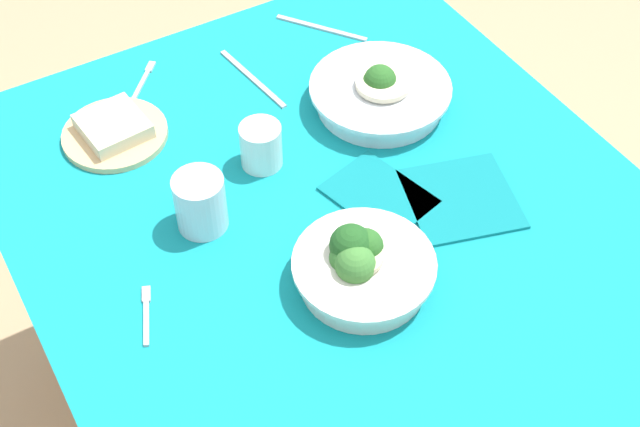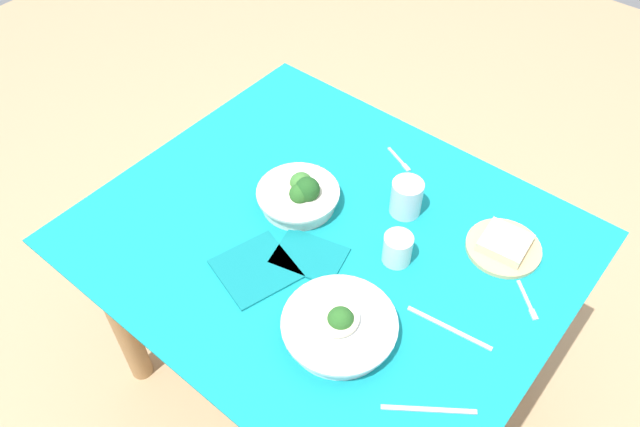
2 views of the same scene
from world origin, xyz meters
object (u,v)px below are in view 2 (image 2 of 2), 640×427
(broccoli_bowl_near, at_px, (339,326))
(napkin_folded_upper, at_px, (310,256))
(bread_side_plate, at_px, (504,246))
(water_glass_side, at_px, (406,198))
(broccoli_bowl_far, at_px, (300,195))
(water_glass_center, at_px, (397,249))
(fork_by_far_bowl, at_px, (528,302))
(napkin_folded_lower, at_px, (256,269))
(table_knife_left, at_px, (449,328))
(fork_by_near_bowl, at_px, (400,160))
(table_knife_right, at_px, (429,410))

(broccoli_bowl_near, distance_m, napkin_folded_upper, 0.23)
(bread_side_plate, height_order, water_glass_side, water_glass_side)
(broccoli_bowl_far, distance_m, water_glass_center, 0.30)
(fork_by_far_bowl, relative_size, napkin_folded_lower, 0.51)
(water_glass_side, xyz_separation_m, table_knife_left, (0.28, -0.24, -0.05))
(broccoli_bowl_near, height_order, fork_by_far_bowl, broccoli_bowl_near)
(bread_side_plate, distance_m, water_glass_center, 0.27)
(water_glass_side, height_order, fork_by_near_bowl, water_glass_side)
(bread_side_plate, xyz_separation_m, fork_by_near_bowl, (-0.38, 0.10, -0.01))
(water_glass_center, xyz_separation_m, table_knife_left, (0.21, -0.09, -0.04))
(broccoli_bowl_far, height_order, napkin_folded_lower, broccoli_bowl_far)
(bread_side_plate, relative_size, napkin_folded_upper, 1.10)
(broccoli_bowl_near, relative_size, fork_by_far_bowl, 2.90)
(fork_by_near_bowl, bearing_deg, napkin_folded_lower, -72.59)
(fork_by_far_bowl, height_order, table_knife_left, same)
(bread_side_plate, height_order, fork_by_near_bowl, bread_side_plate)
(broccoli_bowl_near, height_order, bread_side_plate, broccoli_bowl_near)
(table_knife_left, relative_size, napkin_folded_lower, 1.18)
(water_glass_side, bearing_deg, napkin_folded_lower, -113.38)
(water_glass_center, bearing_deg, bread_side_plate, 45.87)
(fork_by_near_bowl, xyz_separation_m, table_knife_left, (0.40, -0.39, -0.00))
(broccoli_bowl_far, distance_m, napkin_folded_upper, 0.18)
(water_glass_center, distance_m, fork_by_near_bowl, 0.36)
(broccoli_bowl_near, xyz_separation_m, table_knife_left, (0.18, 0.17, -0.03))
(fork_by_far_bowl, bearing_deg, bread_side_plate, -179.60)
(fork_by_near_bowl, height_order, napkin_folded_lower, napkin_folded_lower)
(fork_by_far_bowl, distance_m, napkin_folded_lower, 0.65)
(napkin_folded_lower, bearing_deg, napkin_folded_upper, 56.59)
(broccoli_bowl_near, bearing_deg, water_glass_side, 103.65)
(fork_by_near_bowl, bearing_deg, broccoli_bowl_far, -86.78)
(fork_by_near_bowl, xyz_separation_m, napkin_folded_upper, (0.02, -0.43, 0.00))
(fork_by_near_bowl, distance_m, napkin_folded_upper, 0.43)
(broccoli_bowl_near, relative_size, fork_by_near_bowl, 2.53)
(water_glass_side, bearing_deg, water_glass_center, -63.00)
(broccoli_bowl_far, height_order, table_knife_left, broccoli_bowl_far)
(water_glass_side, distance_m, table_knife_left, 0.37)
(bread_side_plate, bearing_deg, fork_by_near_bowl, 165.05)
(broccoli_bowl_near, height_order, table_knife_left, broccoli_bowl_near)
(fork_by_far_bowl, height_order, napkin_folded_upper, napkin_folded_upper)
(broccoli_bowl_near, bearing_deg, table_knife_left, 42.38)
(table_knife_left, height_order, napkin_folded_upper, napkin_folded_upper)
(broccoli_bowl_near, distance_m, water_glass_center, 0.26)
(table_knife_right, bearing_deg, table_knife_left, 73.73)
(water_glass_center, height_order, napkin_folded_lower, water_glass_center)
(water_glass_side, relative_size, napkin_folded_upper, 0.59)
(bread_side_plate, bearing_deg, napkin_folded_upper, -137.79)
(broccoli_bowl_far, xyz_separation_m, bread_side_plate, (0.49, 0.21, -0.02))
(broccoli_bowl_near, height_order, napkin_folded_lower, broccoli_bowl_near)
(table_knife_right, distance_m, napkin_folded_upper, 0.47)
(fork_by_near_bowl, bearing_deg, water_glass_center, -34.12)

